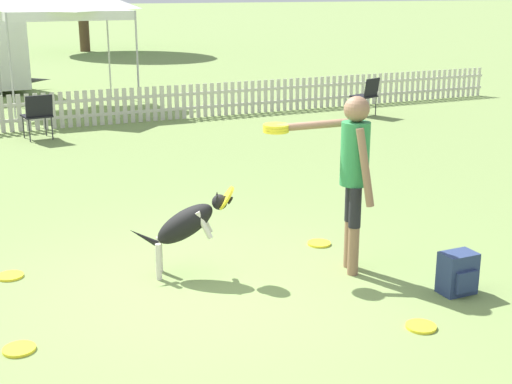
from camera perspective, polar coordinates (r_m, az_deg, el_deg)
The scene contains 11 objects.
ground_plane at distance 6.75m, azimuth -4.13°, elevation -7.97°, with size 240.00×240.00×0.00m, color olive.
handler_person at distance 6.94m, azimuth 7.48°, elevation 2.37°, with size 0.91×0.94×1.76m.
leaping_dog at distance 6.96m, azimuth -5.51°, elevation -2.52°, with size 1.03×0.54×0.90m.
frisbee_near_handler at distance 7.94m, azimuth 5.07°, elevation -4.12°, with size 0.26×0.26×0.02m.
frisbee_near_dog at distance 6.02m, azimuth -18.42°, elevation -11.84°, with size 0.26×0.26×0.02m.
frisbee_midfield at distance 6.22m, azimuth 13.06°, elevation -10.44°, with size 0.26×0.26×0.02m.
frisbee_far_scatter at distance 7.45m, azimuth -19.07°, elevation -6.37°, with size 0.26×0.26×0.02m.
backpack_on_grass at distance 6.89m, azimuth 15.86°, elevation -6.28°, with size 0.33×0.26×0.40m.
picket_fence at distance 14.90m, azimuth -16.24°, elevation 6.26°, with size 22.10×0.04×0.73m.
folding_chair_center at distance 15.96m, azimuth 8.89°, elevation 7.81°, with size 0.60×0.61×0.84m.
folding_chair_green_right at distance 13.86m, azimuth -17.06°, elevation 6.09°, with size 0.55×0.57×0.85m.
Camera 1 is at (-2.13, -5.79, 2.74)m, focal length 50.00 mm.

